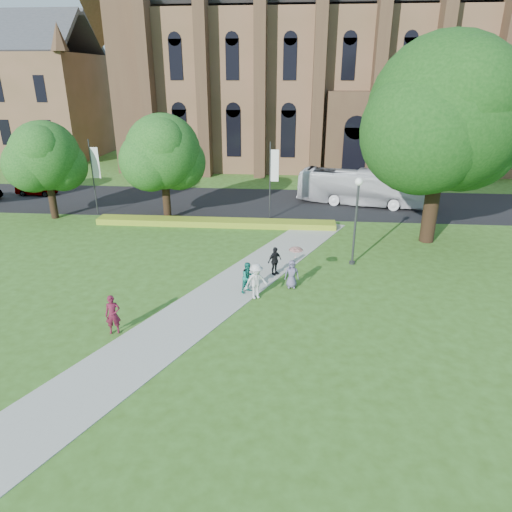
# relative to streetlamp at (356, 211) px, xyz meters

# --- Properties ---
(ground) EXTENTS (160.00, 160.00, 0.00)m
(ground) POSITION_rel_streetlamp_xyz_m (-7.50, -6.50, -3.30)
(ground) COLOR #37591A
(ground) RESTS_ON ground
(road) EXTENTS (160.00, 10.00, 0.02)m
(road) POSITION_rel_streetlamp_xyz_m (-7.50, 13.50, -3.29)
(road) COLOR black
(road) RESTS_ON ground
(footpath) EXTENTS (15.58, 28.54, 0.04)m
(footpath) POSITION_rel_streetlamp_xyz_m (-7.50, -5.50, -3.28)
(footpath) COLOR #B2B2A8
(footpath) RESTS_ON ground
(flower_hedge) EXTENTS (18.00, 1.40, 0.45)m
(flower_hedge) POSITION_rel_streetlamp_xyz_m (-9.50, 6.70, -3.07)
(flower_hedge) COLOR gold
(flower_hedge) RESTS_ON ground
(cathedral) EXTENTS (52.60, 18.25, 28.00)m
(cathedral) POSITION_rel_streetlamp_xyz_m (2.50, 33.23, 9.69)
(cathedral) COLOR brown
(cathedral) RESTS_ON ground
(building_west) EXTENTS (22.00, 14.00, 18.30)m
(building_west) POSITION_rel_streetlamp_xyz_m (-41.50, 35.50, 5.91)
(building_west) COLOR brown
(building_west) RESTS_ON ground
(streetlamp) EXTENTS (0.44, 0.44, 5.24)m
(streetlamp) POSITION_rel_streetlamp_xyz_m (0.00, 0.00, 0.00)
(streetlamp) COLOR #38383D
(streetlamp) RESTS_ON ground
(large_tree) EXTENTS (9.60, 9.60, 13.20)m
(large_tree) POSITION_rel_streetlamp_xyz_m (5.50, 4.50, 5.07)
(large_tree) COLOR #332114
(large_tree) RESTS_ON ground
(street_tree_0) EXTENTS (5.20, 5.20, 7.50)m
(street_tree_0) POSITION_rel_streetlamp_xyz_m (-22.50, 7.50, 1.58)
(street_tree_0) COLOR #332114
(street_tree_0) RESTS_ON ground
(street_tree_1) EXTENTS (5.60, 5.60, 8.05)m
(street_tree_1) POSITION_rel_streetlamp_xyz_m (-13.50, 8.00, 1.93)
(street_tree_1) COLOR #332114
(street_tree_1) RESTS_ON ground
(banner_pole_0) EXTENTS (0.70, 0.10, 6.00)m
(banner_pole_0) POSITION_rel_streetlamp_xyz_m (-5.39, 8.70, 0.09)
(banner_pole_0) COLOR #38383D
(banner_pole_0) RESTS_ON ground
(banner_pole_1) EXTENTS (0.70, 0.10, 6.00)m
(banner_pole_1) POSITION_rel_streetlamp_xyz_m (-19.39, 8.70, 0.09)
(banner_pole_1) COLOR #38383D
(banner_pole_1) RESTS_ON ground
(tour_coach) EXTENTS (11.15, 4.99, 3.03)m
(tour_coach) POSITION_rel_streetlamp_xyz_m (2.13, 13.57, -1.76)
(tour_coach) COLOR white
(tour_coach) RESTS_ON road
(car_0) EXTENTS (3.83, 1.69, 1.28)m
(car_0) POSITION_rel_streetlamp_xyz_m (-27.76, 14.35, -2.64)
(car_0) COLOR gray
(car_0) RESTS_ON road
(pedestrian_0) EXTENTS (0.75, 0.59, 1.79)m
(pedestrian_0) POSITION_rel_streetlamp_xyz_m (-11.32, -8.92, -2.36)
(pedestrian_0) COLOR #581427
(pedestrian_0) RESTS_ON footpath
(pedestrian_1) EXTENTS (1.01, 1.01, 1.65)m
(pedestrian_1) POSITION_rel_streetlamp_xyz_m (-5.85, -4.41, -2.43)
(pedestrian_1) COLOR #166F61
(pedestrian_1) RESTS_ON footpath
(pedestrian_2) EXTENTS (1.39, 1.17, 1.86)m
(pedestrian_2) POSITION_rel_streetlamp_xyz_m (-5.38, -5.06, -2.33)
(pedestrian_2) COLOR #BEBEBE
(pedestrian_2) RESTS_ON footpath
(pedestrian_3) EXTENTS (0.96, 0.97, 1.64)m
(pedestrian_3) POSITION_rel_streetlamp_xyz_m (-4.59, -2.04, -2.43)
(pedestrian_3) COLOR black
(pedestrian_3) RESTS_ON footpath
(pedestrian_4) EXTENTS (0.78, 0.53, 1.54)m
(pedestrian_4) POSITION_rel_streetlamp_xyz_m (-3.61, -3.65, -2.49)
(pedestrian_4) COLOR slate
(pedestrian_4) RESTS_ON footpath
(parasol) EXTENTS (0.77, 0.77, 0.64)m
(parasol) POSITION_rel_streetlamp_xyz_m (-3.43, -3.55, -1.40)
(parasol) COLOR #E9A4AA
(parasol) RESTS_ON pedestrian_4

